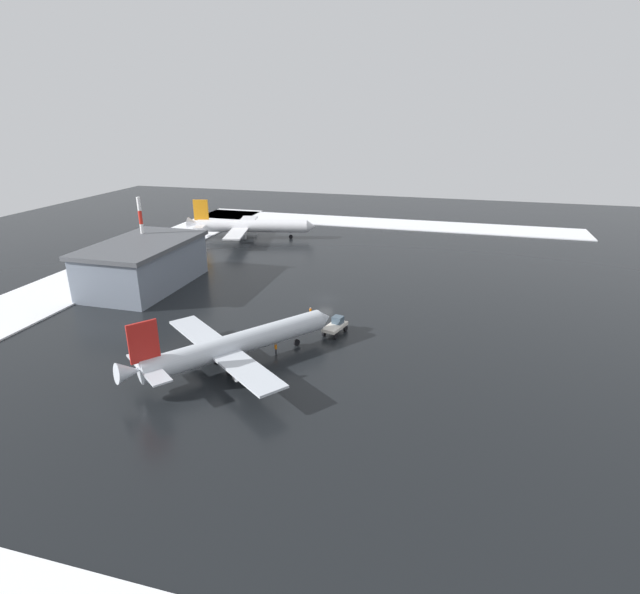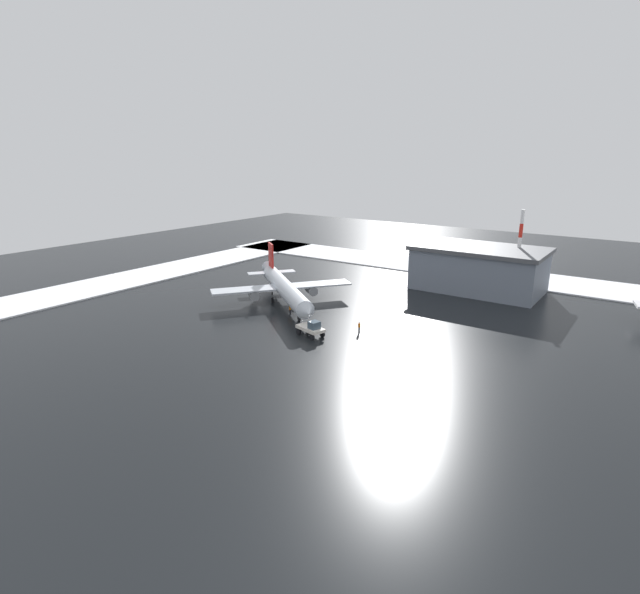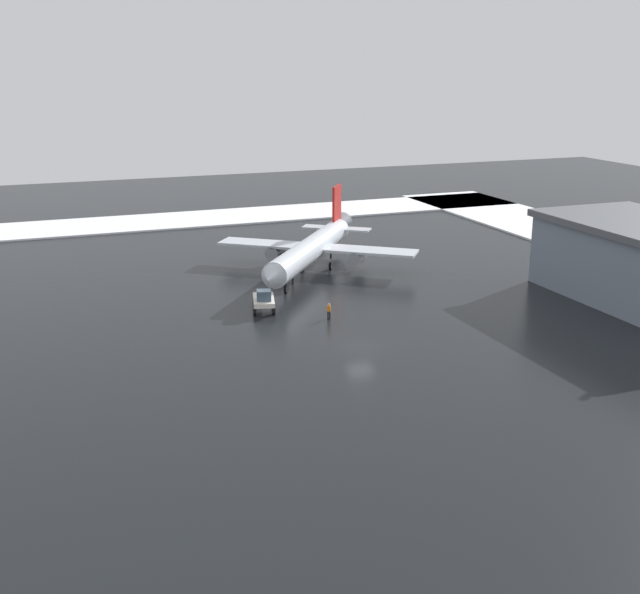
{
  "view_description": "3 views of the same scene",
  "coord_description": "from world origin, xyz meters",
  "px_view_note": "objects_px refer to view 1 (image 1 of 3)",
  "views": [
    {
      "loc": [
        81.85,
        21.29,
        31.95
      ],
      "look_at": [
        9.03,
        1.45,
        3.8
      ],
      "focal_mm": 28.0,
      "sensor_mm": 36.0,
      "label": 1
    },
    {
      "loc": [
        -27.89,
        62.08,
        26.37
      ],
      "look_at": [
        15.65,
        0.45,
        4.7
      ],
      "focal_mm": 28.0,
      "sensor_mm": 36.0,
      "label": 2
    },
    {
      "loc": [
        -64.7,
        28.61,
        25.69
      ],
      "look_at": [
        7.54,
        1.23,
        2.88
      ],
      "focal_mm": 45.0,
      "sensor_mm": 36.0,
      "label": 3
    }
  ],
  "objects_px": {
    "airplane_foreground_jet": "(249,226)",
    "pushback_tug": "(336,325)",
    "ground_crew_near_tug": "(276,348)",
    "antenna_mast": "(143,237)",
    "ground_crew_by_nose_gear": "(311,312)",
    "airplane_distant_tail": "(234,345)",
    "cargo_hangar": "(144,264)"
  },
  "relations": [
    {
      "from": "airplane_foreground_jet",
      "to": "cargo_hangar",
      "type": "xyz_separation_m",
      "value": [
        41.62,
        -4.24,
        1.06
      ]
    },
    {
      "from": "airplane_distant_tail",
      "to": "ground_crew_by_nose_gear",
      "type": "relative_size",
      "value": 15.47
    },
    {
      "from": "pushback_tug",
      "to": "ground_crew_near_tug",
      "type": "distance_m",
      "value": 11.2
    },
    {
      "from": "airplane_distant_tail",
      "to": "ground_crew_near_tug",
      "type": "height_order",
      "value": "airplane_distant_tail"
    },
    {
      "from": "ground_crew_near_tug",
      "to": "ground_crew_by_nose_gear",
      "type": "bearing_deg",
      "value": -99.14
    },
    {
      "from": "airplane_distant_tail",
      "to": "antenna_mast",
      "type": "relative_size",
      "value": 1.64
    },
    {
      "from": "airplane_distant_tail",
      "to": "antenna_mast",
      "type": "bearing_deg",
      "value": 84.69
    },
    {
      "from": "airplane_foreground_jet",
      "to": "ground_crew_near_tug",
      "type": "distance_m",
      "value": 69.28
    },
    {
      "from": "ground_crew_by_nose_gear",
      "to": "ground_crew_near_tug",
      "type": "bearing_deg",
      "value": 178.66
    },
    {
      "from": "ground_crew_near_tug",
      "to": "antenna_mast",
      "type": "distance_m",
      "value": 47.35
    },
    {
      "from": "pushback_tug",
      "to": "cargo_hangar",
      "type": "bearing_deg",
      "value": 89.16
    },
    {
      "from": "airplane_distant_tail",
      "to": "cargo_hangar",
      "type": "relative_size",
      "value": 1.06
    },
    {
      "from": "airplane_foreground_jet",
      "to": "antenna_mast",
      "type": "distance_m",
      "value": 36.53
    },
    {
      "from": "antenna_mast",
      "to": "cargo_hangar",
      "type": "xyz_separation_m",
      "value": [
        6.33,
        3.9,
        -3.62
      ]
    },
    {
      "from": "airplane_foreground_jet",
      "to": "pushback_tug",
      "type": "xyz_separation_m",
      "value": [
        53.2,
        36.45,
        -2.1
      ]
    },
    {
      "from": "ground_crew_by_nose_gear",
      "to": "antenna_mast",
      "type": "distance_m",
      "value": 41.77
    },
    {
      "from": "airplane_foreground_jet",
      "to": "ground_crew_near_tug",
      "type": "relative_size",
      "value": 19.98
    },
    {
      "from": "airplane_distant_tail",
      "to": "pushback_tug",
      "type": "distance_m",
      "value": 17.36
    },
    {
      "from": "airplane_foreground_jet",
      "to": "antenna_mast",
      "type": "xyz_separation_m",
      "value": [
        35.3,
        -8.14,
        4.67
      ]
    },
    {
      "from": "ground_crew_by_nose_gear",
      "to": "pushback_tug",
      "type": "bearing_deg",
      "value": -130.27
    },
    {
      "from": "airplane_foreground_jet",
      "to": "antenna_mast",
      "type": "relative_size",
      "value": 2.12
    },
    {
      "from": "airplane_foreground_jet",
      "to": "pushback_tug",
      "type": "relative_size",
      "value": 6.82
    },
    {
      "from": "airplane_foreground_jet",
      "to": "cargo_hangar",
      "type": "distance_m",
      "value": 41.85
    },
    {
      "from": "antenna_mast",
      "to": "cargo_hangar",
      "type": "bearing_deg",
      "value": 31.66
    },
    {
      "from": "airplane_foreground_jet",
      "to": "cargo_hangar",
      "type": "bearing_deg",
      "value": -108.96
    },
    {
      "from": "pushback_tug",
      "to": "antenna_mast",
      "type": "height_order",
      "value": "antenna_mast"
    },
    {
      "from": "cargo_hangar",
      "to": "airplane_distant_tail",
      "type": "bearing_deg",
      "value": 50.06
    },
    {
      "from": "ground_crew_by_nose_gear",
      "to": "antenna_mast",
      "type": "relative_size",
      "value": 0.11
    },
    {
      "from": "pushback_tug",
      "to": "ground_crew_by_nose_gear",
      "type": "xyz_separation_m",
      "value": [
        -5.05,
        -5.48,
        -0.31
      ]
    },
    {
      "from": "airplane_foreground_jet",
      "to": "ground_crew_by_nose_gear",
      "type": "relative_size",
      "value": 19.98
    },
    {
      "from": "airplane_distant_tail",
      "to": "ground_crew_near_tug",
      "type": "relative_size",
      "value": 15.47
    },
    {
      "from": "pushback_tug",
      "to": "airplane_distant_tail",
      "type": "bearing_deg",
      "value": 157.49
    }
  ]
}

